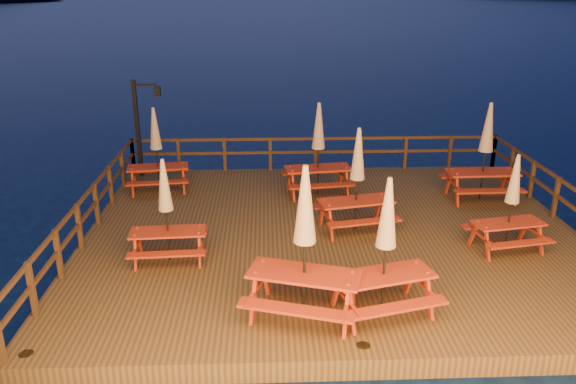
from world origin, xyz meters
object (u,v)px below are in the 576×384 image
(picnic_table_1, at_px, (156,148))
(picnic_table_2, at_px, (305,241))
(picnic_table_0, at_px, (357,178))
(lamp_post, at_px, (142,119))

(picnic_table_1, distance_m, picnic_table_2, 7.74)
(picnic_table_0, distance_m, picnic_table_1, 6.11)
(lamp_post, distance_m, picnic_table_1, 1.65)
(lamp_post, relative_size, picnic_table_0, 1.16)
(lamp_post, distance_m, picnic_table_2, 9.31)
(picnic_table_0, height_order, picnic_table_1, picnic_table_0)
(lamp_post, height_order, picnic_table_0, lamp_post)
(picnic_table_1, relative_size, picnic_table_2, 0.85)
(lamp_post, relative_size, picnic_table_1, 1.22)
(lamp_post, height_order, picnic_table_2, lamp_post)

